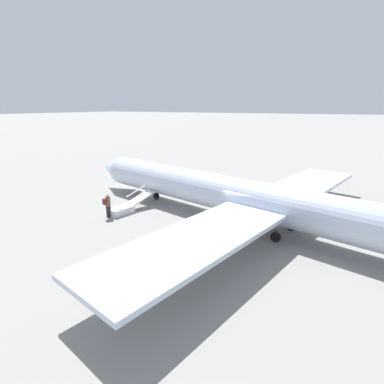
{
  "coord_description": "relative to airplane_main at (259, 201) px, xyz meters",
  "views": [
    {
      "loc": [
        -6.13,
        18.24,
        7.79
      ],
      "look_at": [
        4.17,
        -0.04,
        1.72
      ],
      "focal_mm": 28.0,
      "sensor_mm": 36.0,
      "label": 1
    }
  ],
  "objects": [
    {
      "name": "boarding_stairs",
      "position": [
        9.72,
        1.87,
        -1.57
      ],
      "size": [
        1.78,
        4.13,
        1.64
      ],
      "rotation": [
        0.0,
        0.0,
        -1.77
      ],
      "color": "silver",
      "rests_on": "ground"
    },
    {
      "name": "airplane_main",
      "position": [
        0.0,
        0.0,
        0.0
      ],
      "size": [
        33.05,
        25.69,
        6.49
      ],
      "rotation": [
        0.0,
        0.0,
        -0.2
      ],
      "color": "silver",
      "rests_on": "ground"
    },
    {
      "name": "ground_plane",
      "position": [
        0.93,
        -0.19,
        -1.93
      ],
      "size": [
        600.0,
        600.0,
        0.0
      ],
      "primitive_type": "plane",
      "color": "gray"
    },
    {
      "name": "passenger",
      "position": [
        10.13,
        3.23,
        -0.93
      ],
      "size": [
        0.39,
        0.56,
        1.74
      ],
      "rotation": [
        0.0,
        0.0,
        -1.77
      ],
      "color": "#23232D",
      "rests_on": "ground"
    }
  ]
}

